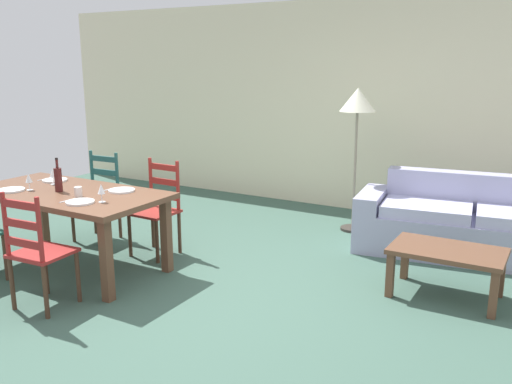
{
  "coord_description": "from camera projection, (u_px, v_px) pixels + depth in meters",
  "views": [
    {
      "loc": [
        2.51,
        -3.54,
        1.91
      ],
      "look_at": [
        0.06,
        0.7,
        0.75
      ],
      "focal_mm": 38.42,
      "sensor_mm": 36.0,
      "label": 1
    }
  ],
  "objects": [
    {
      "name": "ground_plane",
      "position": [
        209.0,
        294.0,
        4.65
      ],
      "size": [
        9.6,
        9.6,
        0.02
      ],
      "primitive_type": "cube",
      "color": "#3B594C"
    },
    {
      "name": "wall_far",
      "position": [
        352.0,
        107.0,
        7.12
      ],
      "size": [
        9.6,
        0.16,
        2.7
      ],
      "primitive_type": "cube",
      "color": "beige",
      "rests_on": "ground_plane"
    },
    {
      "name": "dining_table",
      "position": [
        67.0,
        200.0,
        5.09
      ],
      "size": [
        1.9,
        0.96,
        0.75
      ],
      "color": "brown",
      "rests_on": "ground_plane"
    },
    {
      "name": "dining_chair_near_right",
      "position": [
        37.0,
        251.0,
        4.27
      ],
      "size": [
        0.45,
        0.43,
        0.96
      ],
      "color": "maroon",
      "rests_on": "ground_plane"
    },
    {
      "name": "dining_chair_far_left",
      "position": [
        98.0,
        197.0,
        6.0
      ],
      "size": [
        0.44,
        0.42,
        0.96
      ],
      "color": "#225451",
      "rests_on": "ground_plane"
    },
    {
      "name": "dining_chair_far_right",
      "position": [
        157.0,
        208.0,
        5.53
      ],
      "size": [
        0.43,
        0.41,
        0.96
      ],
      "color": "maroon",
      "rests_on": "ground_plane"
    },
    {
      "name": "dinner_plate_near_left",
      "position": [
        11.0,
        190.0,
        5.08
      ],
      "size": [
        0.24,
        0.24,
        0.02
      ],
      "primitive_type": "cylinder",
      "color": "white",
      "rests_on": "dining_table"
    },
    {
      "name": "fork_near_left",
      "position": [
        1.0,
        189.0,
        5.15
      ],
      "size": [
        0.02,
        0.17,
        0.01
      ],
      "primitive_type": "cube",
      "rotation": [
        0.0,
        0.0,
        0.03
      ],
      "color": "silver",
      "rests_on": "dining_table"
    },
    {
      "name": "dinner_plate_near_right",
      "position": [
        80.0,
        202.0,
        4.64
      ],
      "size": [
        0.24,
        0.24,
        0.02
      ],
      "primitive_type": "cylinder",
      "color": "white",
      "rests_on": "dining_table"
    },
    {
      "name": "fork_near_right",
      "position": [
        68.0,
        201.0,
        4.71
      ],
      "size": [
        0.03,
        0.17,
        0.01
      ],
      "primitive_type": "cube",
      "rotation": [
        0.0,
        0.0,
        -0.09
      ],
      "color": "silver",
      "rests_on": "dining_table"
    },
    {
      "name": "dinner_plate_far_left",
      "position": [
        55.0,
        180.0,
        5.5
      ],
      "size": [
        0.24,
        0.24,
        0.02
      ],
      "primitive_type": "cylinder",
      "color": "white",
      "rests_on": "dining_table"
    },
    {
      "name": "fork_far_left",
      "position": [
        45.0,
        179.0,
        5.57
      ],
      "size": [
        0.03,
        0.17,
        0.01
      ],
      "primitive_type": "cube",
      "rotation": [
        0.0,
        0.0,
        -0.1
      ],
      "color": "silver",
      "rests_on": "dining_table"
    },
    {
      "name": "dinner_plate_far_right",
      "position": [
        122.0,
        190.0,
        5.06
      ],
      "size": [
        0.24,
        0.24,
        0.02
      ],
      "primitive_type": "cylinder",
      "color": "white",
      "rests_on": "dining_table"
    },
    {
      "name": "fork_far_right",
      "position": [
        110.0,
        189.0,
        5.13
      ],
      "size": [
        0.02,
        0.17,
        0.01
      ],
      "primitive_type": "cube",
      "rotation": [
        0.0,
        0.0,
        -0.04
      ],
      "color": "silver",
      "rests_on": "dining_table"
    },
    {
      "name": "wine_bottle",
      "position": [
        58.0,
        179.0,
        5.03
      ],
      "size": [
        0.07,
        0.07,
        0.32
      ],
      "color": "#471919",
      "rests_on": "dining_table"
    },
    {
      "name": "wine_glass_near_left",
      "position": [
        29.0,
        179.0,
        5.08
      ],
      "size": [
        0.06,
        0.06,
        0.16
      ],
      "color": "white",
      "rests_on": "dining_table"
    },
    {
      "name": "wine_glass_near_right",
      "position": [
        101.0,
        190.0,
        4.64
      ],
      "size": [
        0.06,
        0.06,
        0.16
      ],
      "color": "white",
      "rests_on": "dining_table"
    },
    {
      "name": "wine_glass_far_left",
      "position": [
        53.0,
        173.0,
        5.31
      ],
      "size": [
        0.06,
        0.06,
        0.16
      ],
      "color": "white",
      "rests_on": "dining_table"
    },
    {
      "name": "coffee_cup_primary",
      "position": [
        78.0,
        192.0,
        4.85
      ],
      "size": [
        0.07,
        0.07,
        0.09
      ],
      "primitive_type": "cylinder",
      "color": "beige",
      "rests_on": "dining_table"
    },
    {
      "name": "couch",
      "position": [
        473.0,
        227.0,
        5.54
      ],
      "size": [
        2.36,
        1.09,
        0.8
      ],
      "color": "#9A9BBC",
      "rests_on": "ground_plane"
    },
    {
      "name": "coffee_table",
      "position": [
        447.0,
        256.0,
        4.51
      ],
      "size": [
        0.9,
        0.56,
        0.42
      ],
      "color": "brown",
      "rests_on": "ground_plane"
    },
    {
      "name": "standing_lamp",
      "position": [
        357.0,
        109.0,
        6.09
      ],
      "size": [
        0.4,
        0.4,
        1.64
      ],
      "color": "#332D28",
      "rests_on": "ground_plane"
    }
  ]
}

